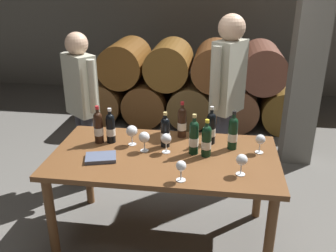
{
  "coord_description": "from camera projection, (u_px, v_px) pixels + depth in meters",
  "views": [
    {
      "loc": [
        0.37,
        -2.45,
        2.03
      ],
      "look_at": [
        0.0,
        0.2,
        0.91
      ],
      "focal_mm": 39.5,
      "sensor_mm": 36.0,
      "label": 1
    }
  ],
  "objects": [
    {
      "name": "stone_pillar",
      "position": [
        309.0,
        47.0,
        3.86
      ],
      "size": [
        0.32,
        0.32,
        2.6
      ],
      "primitive_type": "cube",
      "color": "slate",
      "rests_on": "ground_plane"
    },
    {
      "name": "sommelier_presenting",
      "position": [
        228.0,
        91.0,
        3.29
      ],
      "size": [
        0.32,
        0.43,
        1.72
      ],
      "color": "#383842",
      "rests_on": "ground_plane"
    },
    {
      "name": "wine_glass_2",
      "position": [
        166.0,
        139.0,
        2.77
      ],
      "size": [
        0.08,
        0.08,
        0.15
      ],
      "color": "white",
      "rests_on": "dining_table"
    },
    {
      "name": "wine_glass_1",
      "position": [
        132.0,
        131.0,
        2.89
      ],
      "size": [
        0.09,
        0.09,
        0.16
      ],
      "color": "white",
      "rests_on": "dining_table"
    },
    {
      "name": "dining_table",
      "position": [
        164.0,
        165.0,
        2.81
      ],
      "size": [
        1.7,
        0.9,
        0.76
      ],
      "color": "brown",
      "rests_on": "ground_plane"
    },
    {
      "name": "wine_bottle_2",
      "position": [
        194.0,
        137.0,
        2.75
      ],
      "size": [
        0.07,
        0.07,
        0.32
      ],
      "color": "black",
      "rests_on": "dining_table"
    },
    {
      "name": "barrel_stack",
      "position": [
        192.0,
        85.0,
        5.24
      ],
      "size": [
        3.12,
        0.9,
        1.15
      ],
      "color": "brown",
      "rests_on": "ground_plane"
    },
    {
      "name": "wine_bottle_1",
      "position": [
        98.0,
        127.0,
        2.93
      ],
      "size": [
        0.07,
        0.07,
        0.31
      ],
      "color": "black",
      "rests_on": "dining_table"
    },
    {
      "name": "wine_glass_5",
      "position": [
        260.0,
        140.0,
        2.77
      ],
      "size": [
        0.07,
        0.07,
        0.15
      ],
      "color": "white",
      "rests_on": "dining_table"
    },
    {
      "name": "wine_bottle_0",
      "position": [
        165.0,
        132.0,
        2.86
      ],
      "size": [
        0.07,
        0.07,
        0.29
      ],
      "color": "black",
      "rests_on": "dining_table"
    },
    {
      "name": "tasting_notebook",
      "position": [
        101.0,
        158.0,
        2.7
      ],
      "size": [
        0.26,
        0.21,
        0.03
      ],
      "primitive_type": "cube",
      "rotation": [
        0.0,
        0.0,
        0.28
      ],
      "color": "#4C5670",
      "rests_on": "dining_table"
    },
    {
      "name": "wine_bottle_6",
      "position": [
        211.0,
        128.0,
        2.91
      ],
      "size": [
        0.07,
        0.07,
        0.31
      ],
      "color": "black",
      "rests_on": "dining_table"
    },
    {
      "name": "ground_plane",
      "position": [
        165.0,
        236.0,
        3.07
      ],
      "size": [
        14.0,
        14.0,
        0.0
      ],
      "primitive_type": "plane",
      "color": "#66635E"
    },
    {
      "name": "wine_glass_0",
      "position": [
        242.0,
        160.0,
        2.46
      ],
      "size": [
        0.08,
        0.08,
        0.15
      ],
      "color": "white",
      "rests_on": "dining_table"
    },
    {
      "name": "wine_bottle_4",
      "position": [
        182.0,
        122.0,
        3.03
      ],
      "size": [
        0.07,
        0.07,
        0.31
      ],
      "color": "black",
      "rests_on": "dining_table"
    },
    {
      "name": "cellar_back_wall",
      "position": [
        200.0,
        11.0,
        6.36
      ],
      "size": [
        10.0,
        0.24,
        2.8
      ],
      "primitive_type": "cube",
      "color": "slate",
      "rests_on": "ground_plane"
    },
    {
      "name": "wine_glass_4",
      "position": [
        144.0,
        138.0,
        2.79
      ],
      "size": [
        0.08,
        0.08,
        0.16
      ],
      "color": "white",
      "rests_on": "dining_table"
    },
    {
      "name": "wine_glass_3",
      "position": [
        181.0,
        167.0,
        2.4
      ],
      "size": [
        0.07,
        0.07,
        0.14
      ],
      "color": "white",
      "rests_on": "dining_table"
    },
    {
      "name": "wine_bottle_5",
      "position": [
        206.0,
        140.0,
        2.71
      ],
      "size": [
        0.07,
        0.07,
        0.29
      ],
      "color": "black",
      "rests_on": "dining_table"
    },
    {
      "name": "taster_seated_left",
      "position": [
        82.0,
        99.0,
        3.49
      ],
      "size": [
        0.4,
        0.34,
        1.54
      ],
      "color": "#383842",
      "rests_on": "ground_plane"
    },
    {
      "name": "wine_bottle_3",
      "position": [
        111.0,
        128.0,
        2.94
      ],
      "size": [
        0.07,
        0.07,
        0.29
      ],
      "color": "black",
      "rests_on": "dining_table"
    },
    {
      "name": "wine_bottle_7",
      "position": [
        233.0,
        133.0,
        2.82
      ],
      "size": [
        0.07,
        0.07,
        0.31
      ],
      "color": "black",
      "rests_on": "dining_table"
    }
  ]
}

